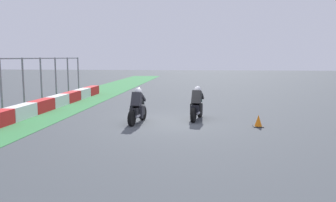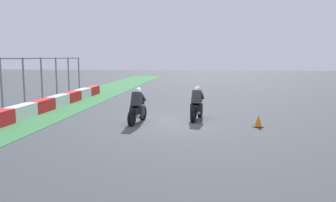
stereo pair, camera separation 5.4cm
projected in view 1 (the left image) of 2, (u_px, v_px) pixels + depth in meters
ground_plane at (167, 122)px, 14.95m from camera, size 120.00×120.00×0.00m
grass_verge at (21, 119)px, 15.60m from camera, size 72.00×3.98×0.02m
track_barrier at (21, 112)px, 15.56m from camera, size 21.96×0.60×0.64m
rider_lane_a at (197, 106)px, 15.39m from camera, size 2.03×0.62×1.51m
rider_lane_b at (138, 109)px, 14.60m from camera, size 2.04×0.60×1.51m
traffic_cone at (258, 121)px, 13.83m from camera, size 0.40×0.40×0.49m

